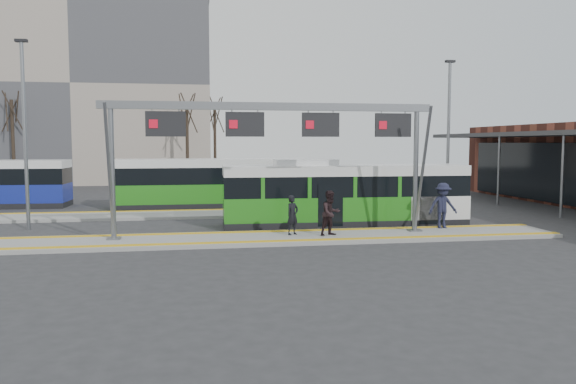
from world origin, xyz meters
The scene contains 17 objects.
ground centered at (0.00, 0.00, 0.00)m, with size 120.00×120.00×0.00m, color #2D2D30.
platform_main centered at (0.00, 0.00, 0.07)m, with size 22.00×3.00×0.15m, color gray.
platform_second centered at (-4.00, 8.00, 0.07)m, with size 20.00×3.00×0.15m, color gray.
tactile_main centered at (0.00, 0.00, 0.16)m, with size 22.00×2.65×0.02m.
tactile_second centered at (-4.00, 9.15, 0.16)m, with size 20.00×0.35×0.02m.
gantry centered at (-0.35, 0.25, 4.30)m, with size 13.00×1.68×5.20m.
apartment_block centered at (-14.00, 36.00, 9.21)m, with size 24.50×12.50×18.40m.
hero_bus centered at (3.31, 3.37, 1.40)m, with size 11.16×2.61×3.05m.
bg_bus_green centered at (-2.32, 11.67, 1.41)m, with size 11.44×2.50×2.86m.
passenger_a centered at (0.36, 0.23, 0.93)m, with size 0.57×0.38×1.57m, color black.
passenger_b centered at (1.81, -0.19, 1.03)m, with size 0.86×0.67×1.77m, color black.
passenger_c centered at (6.99, 0.88, 1.12)m, with size 1.25×0.72×1.94m, color #1F2137.
tree_left centered at (-4.05, 27.61, 6.29)m, with size 1.40×1.40×8.29m.
tree_mid centered at (-1.45, 34.18, 6.50)m, with size 1.40×1.40×8.57m.
tree_far centered at (-18.64, 29.47, 6.39)m, with size 1.40×1.40×8.42m.
lamp_west centered at (-10.66, 4.37, 4.34)m, with size 0.50×0.25×8.19m.
lamp_east centered at (9.81, 6.46, 4.29)m, with size 0.50×0.25×8.09m.
Camera 1 is at (-3.44, -21.50, 3.78)m, focal length 35.00 mm.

